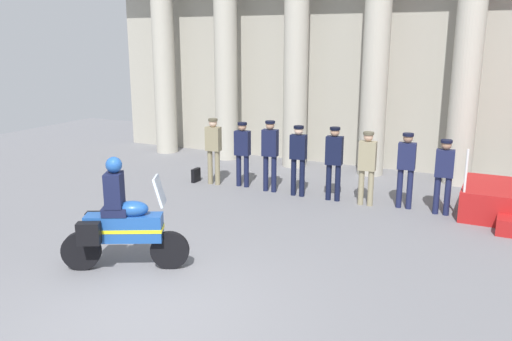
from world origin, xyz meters
TOP-DOWN VIEW (x-y plane):
  - ground_plane at (0.00, 0.00)m, footprint 28.00×28.00m
  - colonnade_backdrop at (0.88, 9.61)m, footprint 17.96×1.56m
  - officer_in_row_0 at (-2.52, 6.22)m, footprint 0.40×0.25m
  - officer_in_row_1 at (-1.74, 6.35)m, footprint 0.40×0.25m
  - officer_in_row_2 at (-0.93, 6.25)m, footprint 0.40×0.25m
  - officer_in_row_3 at (-0.16, 6.20)m, footprint 0.40×0.25m
  - officer_in_row_4 at (0.72, 6.21)m, footprint 0.40×0.25m
  - officer_in_row_5 at (1.51, 6.17)m, footprint 0.40×0.25m
  - officer_in_row_6 at (2.34, 6.34)m, footprint 0.40×0.25m
  - officer_in_row_7 at (3.16, 6.24)m, footprint 0.40×0.25m
  - motorcycle_with_rider at (-1.20, 0.98)m, footprint 1.91×1.15m
  - briefcase_on_ground at (-3.07, 6.21)m, footprint 0.10×0.32m

SIDE VIEW (x-z plane):
  - ground_plane at x=0.00m, z-range 0.00..0.00m
  - briefcase_on_ground at x=-3.07m, z-range 0.00..0.36m
  - motorcycle_with_rider at x=-1.20m, z-range -0.16..1.74m
  - officer_in_row_7 at x=3.16m, z-range 0.15..1.79m
  - officer_in_row_1 at x=-1.74m, z-range 0.15..1.81m
  - officer_in_row_5 at x=1.51m, z-range 0.15..1.85m
  - officer_in_row_6 at x=2.34m, z-range 0.16..1.86m
  - officer_in_row_3 at x=-0.16m, z-range 0.16..1.87m
  - officer_in_row_0 at x=-2.52m, z-range 0.16..1.89m
  - officer_in_row_4 at x=0.72m, z-range 0.16..1.90m
  - officer_in_row_2 at x=-0.93m, z-range 0.16..1.93m
  - colonnade_backdrop at x=0.88m, z-range 0.28..6.91m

